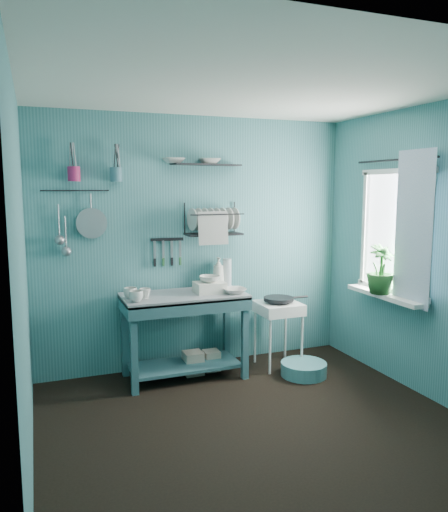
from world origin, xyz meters
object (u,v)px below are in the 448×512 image
object	(u,v)px
mug_left	(136,296)
storage_tin_large	(193,363)
work_counter	(184,336)
dish_rack	(214,219)
mug_mid	(145,293)
colander	(92,223)
potted_plant	(381,269)
floor_basin	(304,369)
wash_tub	(210,287)
hotplate_stand	(278,334)
frying_pan	(279,299)
storage_tin_small	(211,360)
soap_bottle	(218,272)
utensil_cup_magenta	(74,174)
mug_right	(130,293)
utensil_cup_teal	(116,174)
water_bottle	(227,272)

from	to	relation	value
mug_left	storage_tin_large	bearing A→B (deg)	19.90
work_counter	dish_rack	xyz separation A→B (m)	(0.37, 0.21, 1.09)
mug_mid	colander	bearing A→B (deg)	139.51
potted_plant	floor_basin	world-z (taller)	potted_plant
wash_tub	hotplate_stand	size ratio (longest dim) A/B	0.42
frying_pan	potted_plant	distance (m)	1.03
storage_tin_small	mug_mid	bearing A→B (deg)	-168.37
frying_pan	colander	bearing A→B (deg)	169.21
mug_left	soap_bottle	xyz separation A→B (m)	(0.90, 0.36, 0.10)
utensil_cup_magenta	potted_plant	distance (m)	2.91
colander	floor_basin	bearing A→B (deg)	-19.52
dish_rack	storage_tin_small	size ratio (longest dim) A/B	2.75
wash_tub	hotplate_stand	xyz separation A→B (m)	(0.72, -0.03, -0.53)
dish_rack	storage_tin_large	xyz separation A→B (m)	(-0.27, -0.16, -1.39)
mug_right	utensil_cup_teal	distance (m)	1.09
mug_mid	soap_bottle	world-z (taller)	soap_bottle
mug_right	dish_rack	world-z (taller)	dish_rack
dish_rack	wash_tub	bearing A→B (deg)	-126.84
water_bottle	hotplate_stand	xyz separation A→B (m)	(0.45, -0.27, -0.62)
mug_mid	hotplate_stand	size ratio (longest dim) A/B	0.15
wash_tub	frying_pan	bearing A→B (deg)	-2.12
mug_left	floor_basin	size ratio (longest dim) A/B	0.28
wash_tub	colander	size ratio (longest dim) A/B	1.00
mug_right	floor_basin	bearing A→B (deg)	-13.33
work_counter	frying_pan	xyz separation A→B (m)	(0.97, -0.05, 0.29)
utensil_cup_teal	potted_plant	distance (m)	2.59
mug_left	frying_pan	xyz separation A→B (m)	(1.45, 0.11, -0.17)
mug_mid	water_bottle	world-z (taller)	water_bottle
floor_basin	work_counter	bearing A→B (deg)	160.91
mug_left	utensil_cup_magenta	distance (m)	1.23
mug_left	water_bottle	distance (m)	1.07
hotplate_stand	utensil_cup_magenta	distance (m)	2.50
soap_bottle	hotplate_stand	bearing A→B (deg)	-24.09
frying_pan	wash_tub	bearing A→B (deg)	177.88
work_counter	mug_mid	size ratio (longest dim) A/B	11.48
floor_basin	colander	bearing A→B (deg)	160.48
mug_left	utensil_cup_teal	distance (m)	1.14
water_bottle	utensil_cup_magenta	world-z (taller)	utensil_cup_magenta
mug_mid	utensil_cup_magenta	size ratio (longest dim) A/B	0.77
soap_bottle	storage_tin_small	size ratio (longest dim) A/B	1.49
frying_pan	potted_plant	bearing A→B (deg)	-42.35
work_counter	utensil_cup_teal	bearing A→B (deg)	157.43
soap_bottle	storage_tin_large	distance (m)	0.92
frying_pan	utensil_cup_teal	size ratio (longest dim) A/B	2.31
mug_mid	frying_pan	bearing A→B (deg)	0.56
wash_tub	utensil_cup_magenta	world-z (taller)	utensil_cup_magenta
work_counter	potted_plant	size ratio (longest dim) A/B	2.52
hotplate_stand	floor_basin	xyz separation A→B (m)	(0.11, -0.33, -0.26)
mug_right	hotplate_stand	bearing A→B (deg)	-1.82
mug_right	soap_bottle	size ratio (longest dim) A/B	0.41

